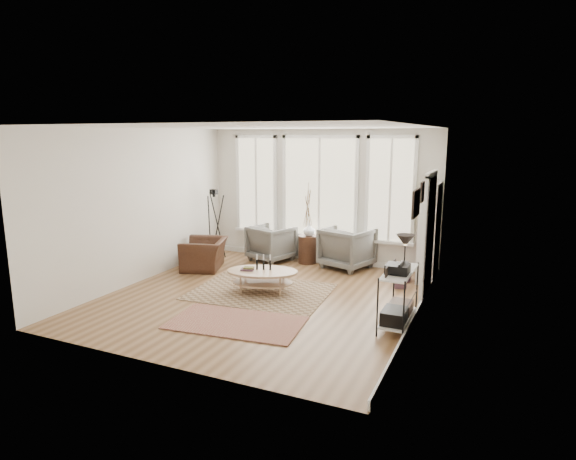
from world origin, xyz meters
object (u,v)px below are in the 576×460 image
at_px(low_shelf, 399,292).
at_px(armchair_left, 272,243).
at_px(bookcase, 429,232).
at_px(coffee_table, 262,275).
at_px(armchair_right, 347,248).
at_px(accent_chair, 204,254).
at_px(side_table, 308,226).

height_order(low_shelf, armchair_left, low_shelf).
xyz_separation_m(bookcase, low_shelf, (-0.06, -2.52, -0.44)).
height_order(low_shelf, coffee_table, low_shelf).
height_order(coffee_table, armchair_right, armchair_right).
distance_m(bookcase, armchair_right, 1.77).
relative_size(bookcase, accent_chair, 2.12).
bearing_deg(armchair_right, side_table, 16.18).
relative_size(low_shelf, armchair_left, 1.49).
bearing_deg(low_shelf, coffee_table, 168.02).
xyz_separation_m(coffee_table, armchair_left, (-0.83, 2.08, 0.09)).
xyz_separation_m(bookcase, armchair_right, (-1.68, 0.20, -0.52)).
relative_size(coffee_table, side_table, 0.84).
bearing_deg(armchair_left, coffee_table, 130.81).
xyz_separation_m(side_table, accent_chair, (-1.80, -1.32, -0.51)).
distance_m(bookcase, low_shelf, 2.56).
height_order(coffee_table, armchair_left, armchair_left).
bearing_deg(coffee_table, accent_chair, 154.01).
distance_m(side_table, accent_chair, 2.29).
bearing_deg(coffee_table, armchair_left, 111.74).
relative_size(low_shelf, armchair_right, 1.37).
distance_m(armchair_left, armchair_right, 1.73).
relative_size(armchair_right, side_table, 0.56).
xyz_separation_m(armchair_left, accent_chair, (-0.99, -1.19, -0.08)).
xyz_separation_m(armchair_left, side_table, (0.82, 0.13, 0.42)).
bearing_deg(armchair_left, side_table, -151.85).
height_order(armchair_left, side_table, side_table).
distance_m(bookcase, accent_chair, 4.58).
distance_m(coffee_table, accent_chair, 2.02).
height_order(armchair_left, accent_chair, armchair_left).
xyz_separation_m(coffee_table, armchair_right, (0.90, 2.18, 0.12)).
xyz_separation_m(bookcase, armchair_left, (-3.41, 0.09, -0.56)).
relative_size(armchair_left, armchair_right, 0.92).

